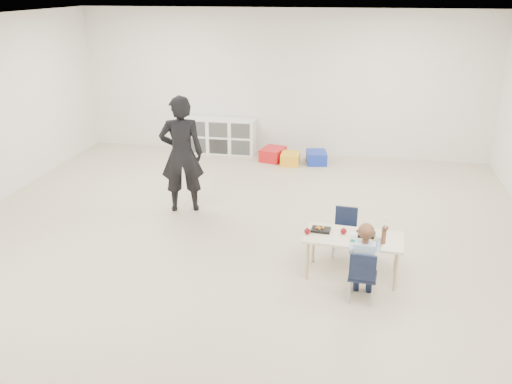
% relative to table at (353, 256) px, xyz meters
% --- Properties ---
extents(room, '(9.00, 9.02, 2.80)m').
position_rel_table_xyz_m(room, '(-1.52, 0.27, 1.14)').
color(room, '#B9A78E').
rests_on(room, ground).
extents(table, '(1.14, 0.63, 0.51)m').
position_rel_table_xyz_m(table, '(0.00, 0.00, 0.00)').
color(table, beige).
rests_on(table, ground).
extents(chair_near, '(0.31, 0.30, 0.61)m').
position_rel_table_xyz_m(chair_near, '(0.11, -0.51, 0.05)').
color(chair_near, black).
rests_on(chair_near, ground).
extents(chair_far, '(0.31, 0.30, 0.61)m').
position_rel_table_xyz_m(chair_far, '(-0.11, 0.51, 0.05)').
color(chair_far, black).
rests_on(chair_far, ground).
extents(child, '(0.43, 0.43, 0.96)m').
position_rel_table_xyz_m(child, '(0.11, -0.51, 0.22)').
color(child, '#BBDBFD').
rests_on(child, chair_near).
extents(lunch_tray_near, '(0.23, 0.18, 0.03)m').
position_rel_table_xyz_m(lunch_tray_near, '(0.13, 0.05, 0.26)').
color(lunch_tray_near, black).
rests_on(lunch_tray_near, table).
extents(lunch_tray_far, '(0.23, 0.18, 0.03)m').
position_rel_table_xyz_m(lunch_tray_far, '(-0.38, 0.08, 0.26)').
color(lunch_tray_far, black).
rests_on(lunch_tray_far, table).
extents(milk_carton, '(0.07, 0.07, 0.10)m').
position_rel_table_xyz_m(milk_carton, '(-0.00, -0.13, 0.30)').
color(milk_carton, white).
rests_on(milk_carton, table).
extents(bread_roll, '(0.09, 0.09, 0.07)m').
position_rel_table_xyz_m(bread_roll, '(0.26, -0.11, 0.28)').
color(bread_roll, tan).
rests_on(bread_roll, table).
extents(apple_near, '(0.07, 0.07, 0.07)m').
position_rel_table_xyz_m(apple_near, '(-0.12, 0.05, 0.28)').
color(apple_near, maroon).
rests_on(apple_near, table).
extents(apple_far, '(0.07, 0.07, 0.07)m').
position_rel_table_xyz_m(apple_far, '(-0.53, -0.03, 0.28)').
color(apple_far, maroon).
rests_on(apple_far, table).
extents(cubby_shelf, '(1.40, 0.40, 0.70)m').
position_rel_table_xyz_m(cubby_shelf, '(-2.72, 4.55, 0.09)').
color(cubby_shelf, white).
rests_on(cubby_shelf, ground).
extents(adult, '(0.73, 0.58, 1.74)m').
position_rel_table_xyz_m(adult, '(-2.54, 1.57, 0.61)').
color(adult, black).
rests_on(adult, ground).
extents(bin_red, '(0.50, 0.58, 0.24)m').
position_rel_table_xyz_m(bin_red, '(-1.60, 4.24, -0.14)').
color(bin_red, red).
rests_on(bin_red, ground).
extents(bin_yellow, '(0.35, 0.45, 0.21)m').
position_rel_table_xyz_m(bin_yellow, '(-1.24, 4.06, -0.15)').
color(bin_yellow, '#FAAB1A').
rests_on(bin_yellow, ground).
extents(bin_blue, '(0.44, 0.53, 0.23)m').
position_rel_table_xyz_m(bin_blue, '(-0.76, 4.20, -0.14)').
color(bin_blue, '#152EA4').
rests_on(bin_blue, ground).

